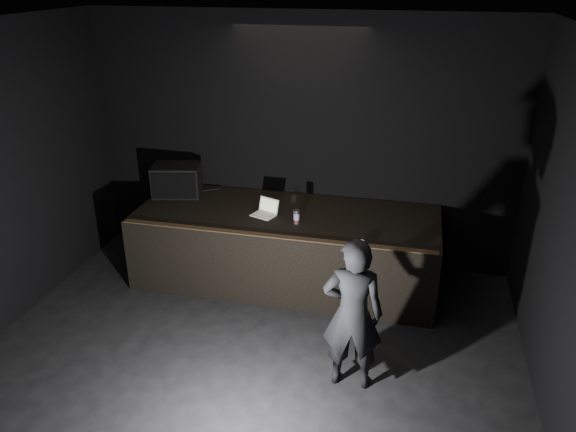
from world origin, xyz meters
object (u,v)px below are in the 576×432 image
(laptop, at_px, (266,211))
(beer_can, at_px, (296,217))
(person, at_px, (353,314))
(stage_monitor, at_px, (177,180))
(stage_riser, at_px, (286,247))

(laptop, bearing_deg, beer_can, -1.25)
(person, bearing_deg, laptop, -55.67)
(stage_monitor, distance_m, laptop, 1.48)
(stage_riser, distance_m, person, 2.24)
(stage_monitor, height_order, beer_can, stage_monitor)
(stage_monitor, xyz_separation_m, laptop, (1.41, -0.39, -0.17))
(stage_riser, relative_size, laptop, 10.87)
(stage_riser, relative_size, beer_can, 22.00)
(stage_monitor, xyz_separation_m, person, (2.80, -2.20, -0.38))
(beer_can, bearing_deg, stage_riser, 125.49)
(stage_riser, bearing_deg, stage_monitor, 169.88)
(beer_can, height_order, person, person)
(stage_riser, bearing_deg, person, -59.32)
(stage_monitor, height_order, laptop, stage_monitor)
(stage_monitor, xyz_separation_m, beer_can, (1.87, -0.58, -0.13))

